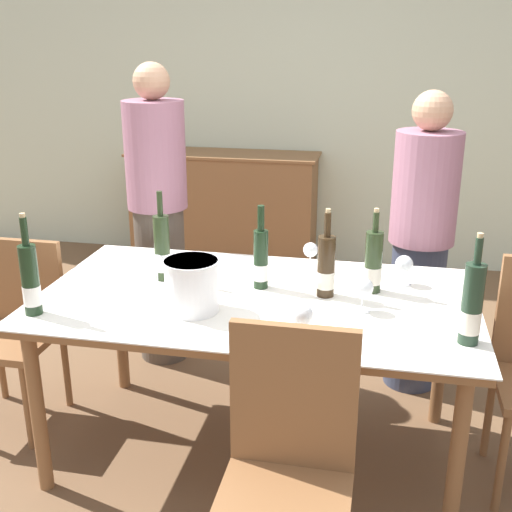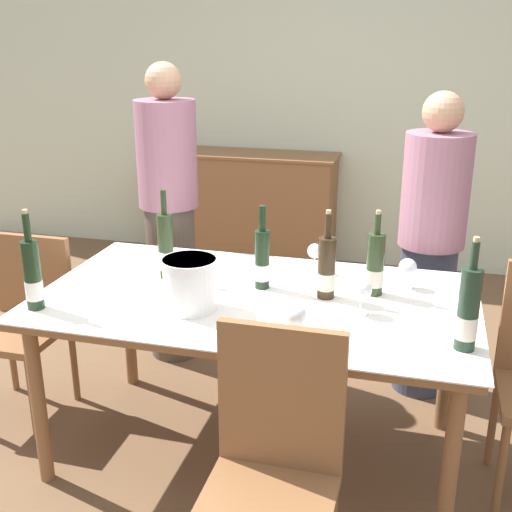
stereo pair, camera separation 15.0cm
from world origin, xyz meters
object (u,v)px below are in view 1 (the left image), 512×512
at_px(wine_bottle_0, 30,281).
at_px(wine_bottle_2, 373,264).
at_px(chair_left_end, 15,319).
at_px(person_host, 159,218).
at_px(wine_bottle_4, 162,249).
at_px(wine_glass_3, 157,264).
at_px(wine_bottle_5, 472,306).
at_px(chair_near_front, 288,459).
at_px(wine_glass_4, 302,316).
at_px(wine_glass_0, 404,265).
at_px(person_guest_left, 420,247).
at_px(wine_bottle_1, 326,267).
at_px(dining_table, 256,311).
at_px(wine_bottle_3, 260,259).
at_px(ice_bucket, 192,284).
at_px(wine_glass_1, 310,251).
at_px(wine_glass_2, 363,289).
at_px(sideboard_cabinet, 224,209).

relative_size(wine_bottle_0, wine_bottle_2, 1.12).
relative_size(chair_left_end, person_host, 0.53).
relative_size(wine_bottle_4, wine_glass_3, 2.74).
height_order(wine_bottle_5, person_host, person_host).
bearing_deg(chair_near_front, wine_glass_4, 92.04).
xyz_separation_m(wine_bottle_5, wine_glass_0, (-0.22, 0.53, -0.05)).
bearing_deg(person_guest_left, wine_bottle_1, -120.18).
height_order(dining_table, wine_bottle_0, wine_bottle_0).
relative_size(wine_bottle_2, wine_bottle_3, 1.00).
bearing_deg(ice_bucket, chair_near_front, -48.82).
distance_m(ice_bucket, person_guest_left, 1.35).
bearing_deg(wine_glass_0, wine_glass_4, -120.33).
xyz_separation_m(dining_table, wine_glass_1, (0.18, 0.36, 0.16)).
relative_size(person_host, person_guest_left, 1.07).
distance_m(wine_bottle_2, wine_glass_2, 0.22).
distance_m(wine_bottle_4, wine_glass_1, 0.68).
bearing_deg(wine_glass_0, sideboard_cabinet, 122.18).
xyz_separation_m(chair_near_front, chair_left_end, (-1.47, 0.82, -0.02)).
relative_size(wine_bottle_4, wine_bottle_5, 0.99).
bearing_deg(wine_glass_3, wine_bottle_2, 8.76).
bearing_deg(wine_glass_0, wine_glass_3, -166.56).
bearing_deg(wine_bottle_3, wine_glass_1, 53.95).
bearing_deg(wine_glass_4, wine_bottle_4, 145.98).
xyz_separation_m(sideboard_cabinet, chair_left_end, (-0.43, -2.39, 0.05)).
height_order(dining_table, wine_glass_2, wine_glass_2).
distance_m(wine_bottle_4, person_guest_left, 1.34).
relative_size(dining_table, wine_glass_0, 13.73).
xyz_separation_m(wine_bottle_3, wine_glass_0, (0.61, 0.16, -0.04)).
bearing_deg(wine_glass_0, wine_bottle_2, -140.30).
height_order(wine_bottle_3, wine_glass_1, wine_bottle_3).
distance_m(sideboard_cabinet, wine_glass_0, 2.64).
bearing_deg(wine_glass_3, wine_glass_4, -28.45).
xyz_separation_m(wine_bottle_1, wine_bottle_5, (0.55, -0.33, 0.02)).
bearing_deg(wine_glass_3, wine_bottle_4, 94.46).
distance_m(wine_bottle_5, chair_left_end, 2.11).
relative_size(dining_table, chair_near_front, 1.91).
distance_m(sideboard_cabinet, person_host, 1.70).
relative_size(sideboard_cabinet, person_host, 0.90).
height_order(ice_bucket, wine_glass_2, ice_bucket).
height_order(wine_bottle_1, wine_bottle_2, wine_bottle_1).
height_order(wine_bottle_1, person_guest_left, person_guest_left).
xyz_separation_m(wine_glass_0, wine_glass_3, (-1.05, -0.25, 0.02)).
distance_m(wine_bottle_1, wine_bottle_5, 0.64).
relative_size(wine_bottle_2, wine_glass_0, 2.76).
bearing_deg(wine_bottle_5, person_host, 145.23).
xyz_separation_m(sideboard_cabinet, wine_bottle_1, (1.06, -2.40, 0.44)).
bearing_deg(chair_left_end, wine_glass_3, -5.05).
bearing_deg(sideboard_cabinet, ice_bucket, -78.15).
distance_m(ice_bucket, wine_glass_2, 0.68).
bearing_deg(wine_bottle_3, wine_bottle_5, -23.85).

